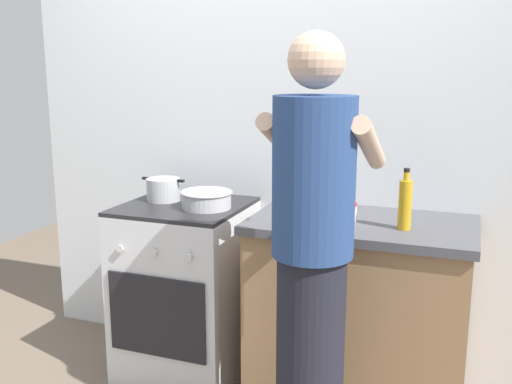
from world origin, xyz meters
The scene contains 9 objects.
back_wall centered at (0.20, 0.50, 1.25)m, with size 3.20×0.10×2.50m.
countertop centered at (0.55, 0.15, 0.45)m, with size 1.00×0.60×0.90m.
stove_range centered at (-0.35, 0.15, 0.45)m, with size 0.60×0.62×0.90m.
pot centered at (-0.49, 0.19, 0.96)m, with size 0.24×0.17×0.12m.
mixing_bowl centered at (-0.21, 0.12, 0.95)m, with size 0.26×0.26×0.09m.
utensil_crock centered at (0.35, 0.32, 0.99)m, with size 0.10×0.10×0.30m.
spice_bottle centered at (0.51, 0.13, 0.94)m, with size 0.04×0.04×0.08m.
oil_bottle centered at (0.74, 0.07, 1.01)m, with size 0.06×0.06×0.26m.
person centered at (0.47, -0.40, 0.86)m, with size 0.41×0.50×1.70m.
Camera 1 is at (0.99, -2.39, 1.57)m, focal length 40.74 mm.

